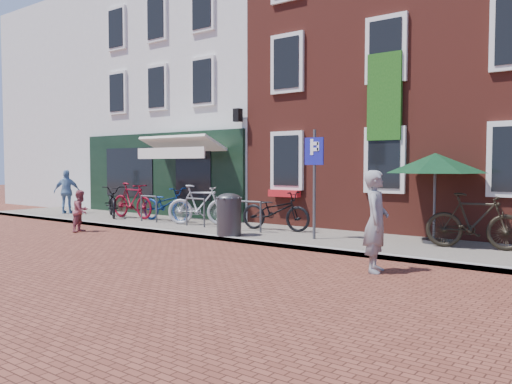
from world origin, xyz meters
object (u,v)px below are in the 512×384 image
Objects in this scene: bicycle_3 at (200,205)px; bicycle_5 at (475,221)px; bicycle_2 at (166,204)px; woman at (376,221)px; cafe_person at (67,192)px; litter_bin at (229,212)px; bicycle_1 at (132,201)px; boy at (81,211)px; parking_sign at (314,168)px; parasol at (435,159)px; bicycle_4 at (276,211)px; bicycle_0 at (112,201)px.

bicycle_3 and bicycle_5 have the same top height.
woman is at bearing -109.79° from bicycle_2.
cafe_person is at bearing 66.27° from bicycle_3.
cafe_person reaches higher than litter_bin.
boy is at bearing -158.37° from bicycle_1.
parking_sign is 7.37m from bicycle_1.
woman is at bearing -17.71° from litter_bin.
cafe_person is at bearing 96.41° from bicycle_1.
bicycle_4 is at bearing -175.83° from parasol.
bicycle_3 is at bearing -61.09° from boy.
parasol reaches higher than bicycle_1.
bicycle_5 is at bearing -87.59° from bicycle_1.
parasol is 1.16× the size of bicycle_5.
woman reaches higher than bicycle_2.
parking_sign is 2.16m from bicycle_4.
parasol is at bearing -15.45° from woman.
bicycle_2 is 1.00× the size of bicycle_4.
cafe_person reaches higher than bicycle_5.
woman is 13.33m from cafe_person.
parasol reaches higher than bicycle_4.
parking_sign is at bearing 137.42° from cafe_person.
parasol is at bearing -93.58° from bicycle_4.
bicycle_0 is (-6.22, 1.18, -0.05)m from litter_bin.
parasol is (2.52, 1.06, 0.19)m from parking_sign.
parking_sign is at bearing -92.80° from bicycle_1.
woman is at bearing -70.70° from bicycle_0.
bicycle_3 is at bearing 173.32° from parking_sign.
bicycle_4 is at bearing -80.80° from boy.
woman is 0.91× the size of bicycle_1.
boy is at bearing 168.30° from bicycle_2.
bicycle_2 is 9.24m from bicycle_5.
parking_sign is at bearing -157.15° from parasol.
bicycle_5 is (0.88, 2.99, -0.20)m from woman.
litter_bin reaches higher than boy.
bicycle_1 is 0.97× the size of bicycle_2.
bicycle_2 is (1.50, 0.11, -0.06)m from bicycle_1.
parasol is 1.13× the size of bicycle_0.
bicycle_1 and bicycle_3 have the same top height.
boy is 0.59× the size of bicycle_3.
bicycle_1 is 5.62m from bicycle_4.
parasol is 1.28× the size of woman.
parking_sign reaches higher than woman.
parking_sign is 3.72m from bicycle_5.
bicycle_4 is (-4.23, 3.00, -0.26)m from woman.
bicycle_2 is at bearing 174.16° from parking_sign.
bicycle_2 is (0.51, 2.72, 0.05)m from boy.
litter_bin is at bearing -157.86° from parasol.
bicycle_3 is (-4.21, 0.49, -1.12)m from parking_sign.
litter_bin is at bearing -95.20° from boy.
bicycle_1 is at bearing -176.58° from parasol.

